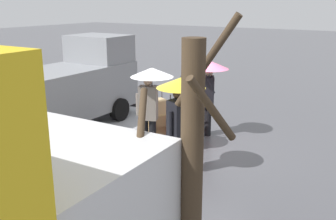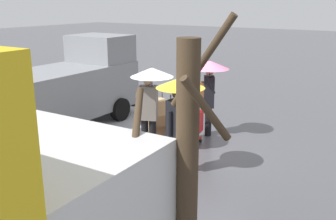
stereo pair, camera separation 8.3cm
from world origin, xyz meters
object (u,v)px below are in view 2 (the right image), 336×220
at_px(pedestrian_white_side, 179,102).
at_px(bare_tree_near, 186,184).
at_px(hand_dolly_boxes, 157,119).
at_px(pedestrian_black_side, 209,80).
at_px(shopping_cart_vendor, 189,124).
at_px(cargo_van_parked_right, 64,88).
at_px(pedestrian_pink_side, 150,89).

distance_m(pedestrian_white_side, bare_tree_near, 4.10).
xyz_separation_m(hand_dolly_boxes, pedestrian_white_side, (-1.45, 1.28, 0.93)).
xyz_separation_m(pedestrian_black_side, pedestrian_white_side, (-0.58, 2.53, 0.01)).
distance_m(pedestrian_black_side, pedestrian_white_side, 2.59).
bearing_deg(pedestrian_black_side, shopping_cart_vendor, 87.02).
relative_size(cargo_van_parked_right, bare_tree_near, 1.52).
bearing_deg(pedestrian_black_side, bare_tree_near, 114.78).
height_order(pedestrian_white_side, bare_tree_near, bare_tree_near).
height_order(cargo_van_parked_right, bare_tree_near, bare_tree_near).
distance_m(pedestrian_pink_side, pedestrian_black_side, 1.94).
height_order(pedestrian_pink_side, pedestrian_black_side, same).
relative_size(pedestrian_pink_side, pedestrian_white_side, 1.00).
bearing_deg(cargo_van_parked_right, pedestrian_white_side, 168.41).
xyz_separation_m(hand_dolly_boxes, pedestrian_black_side, (-0.87, -1.24, 0.92)).
bearing_deg(cargo_van_parked_right, shopping_cart_vendor, -170.58).
distance_m(cargo_van_parked_right, shopping_cart_vendor, 3.98).
bearing_deg(pedestrian_white_side, pedestrian_black_side, -77.07).
bearing_deg(pedestrian_black_side, pedestrian_white_side, 102.93).
height_order(hand_dolly_boxes, pedestrian_pink_side, pedestrian_pink_side).
distance_m(shopping_cart_vendor, pedestrian_black_side, 1.39).
distance_m(shopping_cart_vendor, pedestrian_white_side, 1.97).
bearing_deg(hand_dolly_boxes, pedestrian_pink_side, 110.14).
xyz_separation_m(pedestrian_white_side, bare_tree_near, (-2.18, 3.46, 0.16)).
xyz_separation_m(cargo_van_parked_right, hand_dolly_boxes, (-3.06, -0.36, -0.53)).
height_order(shopping_cart_vendor, bare_tree_near, bare_tree_near).
distance_m(cargo_van_parked_right, pedestrian_pink_side, 3.30).
distance_m(shopping_cart_vendor, pedestrian_pink_side, 1.47).
bearing_deg(shopping_cart_vendor, cargo_van_parked_right, 9.42).
bearing_deg(pedestrian_white_side, hand_dolly_boxes, -41.46).
bearing_deg(cargo_van_parked_right, pedestrian_pink_side, 176.16).
relative_size(pedestrian_white_side, bare_tree_near, 0.61).
bearing_deg(hand_dolly_boxes, pedestrian_white_side, 138.54).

